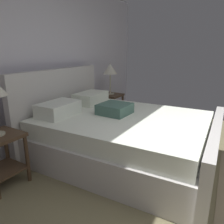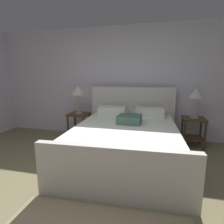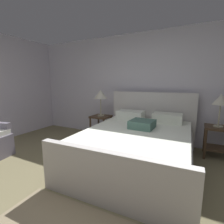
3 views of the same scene
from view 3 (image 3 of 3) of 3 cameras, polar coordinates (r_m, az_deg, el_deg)
ground_plane at (r=2.28m, az=-16.24°, el=-28.94°), size 5.99×5.39×0.02m
wall_back at (r=4.21m, az=9.72°, el=8.06°), size 6.11×0.12×2.56m
bed at (r=3.02m, az=8.83°, el=-10.84°), size 1.95×2.42×1.20m
nightstand_right at (r=3.75m, az=32.15°, el=-7.17°), size 0.44×0.44×0.60m
table_lamp_right at (r=3.63m, az=33.15°, el=3.34°), size 0.28×0.28×0.61m
nightstand_left at (r=4.21m, az=-3.80°, el=-3.91°), size 0.44×0.44×0.60m
table_lamp_left at (r=4.10m, az=-3.91°, el=5.86°), size 0.32×0.32×0.64m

